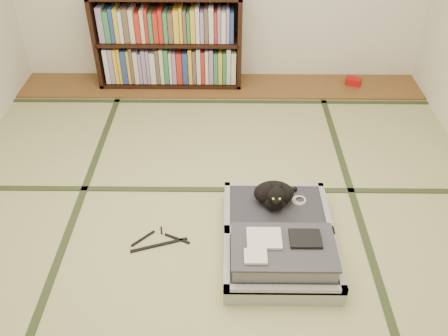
{
  "coord_description": "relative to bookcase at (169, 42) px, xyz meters",
  "views": [
    {
      "loc": [
        0.08,
        -2.29,
        2.33
      ],
      "look_at": [
        0.05,
        0.35,
        0.25
      ],
      "focal_mm": 38.0,
      "sensor_mm": 36.0,
      "label": 1
    }
  ],
  "objects": [
    {
      "name": "bookcase",
      "position": [
        0.0,
        0.0,
        0.0
      ],
      "size": [
        1.41,
        0.32,
        0.92
      ],
      "color": "black",
      "rests_on": "wood_strip"
    },
    {
      "name": "floor",
      "position": [
        0.5,
        -2.07,
        -0.45
      ],
      "size": [
        4.5,
        4.5,
        0.0
      ],
      "primitive_type": "plane",
      "color": "tan",
      "rests_on": "ground"
    },
    {
      "name": "hanger",
      "position": [
        0.13,
        -2.2,
        -0.44
      ],
      "size": [
        0.39,
        0.24,
        0.01
      ],
      "color": "black",
      "rests_on": "floor"
    },
    {
      "name": "room_shell",
      "position": [
        0.5,
        -2.07,
        1.01
      ],
      "size": [
        4.5,
        4.5,
        4.5
      ],
      "color": "white",
      "rests_on": "ground"
    },
    {
      "name": "wood_strip",
      "position": [
        0.5,
        -0.07,
        -0.44
      ],
      "size": [
        4.0,
        0.5,
        0.02
      ],
      "primitive_type": "cube",
      "color": "brown",
      "rests_on": "ground"
    },
    {
      "name": "cat",
      "position": [
        0.89,
        -1.97,
        -0.22
      ],
      "size": [
        0.31,
        0.31,
        0.25
      ],
      "color": "black",
      "rests_on": "suitcase"
    },
    {
      "name": "suitcase",
      "position": [
        0.91,
        -2.27,
        -0.35
      ],
      "size": [
        0.7,
        0.94,
        0.28
      ],
      "color": "#9D9DA1",
      "rests_on": "floor"
    },
    {
      "name": "cable_coil",
      "position": [
        1.07,
        -1.94,
        -0.31
      ],
      "size": [
        0.1,
        0.1,
        0.02
      ],
      "color": "white",
      "rests_on": "suitcase"
    },
    {
      "name": "tatami_borders",
      "position": [
        0.5,
        -1.57,
        -0.45
      ],
      "size": [
        4.0,
        4.5,
        0.01
      ],
      "color": "#2D381E",
      "rests_on": "ground"
    },
    {
      "name": "red_item",
      "position": [
        1.84,
        -0.04,
        -0.4
      ],
      "size": [
        0.17,
        0.14,
        0.07
      ],
      "primitive_type": "cube",
      "rotation": [
        0.0,
        0.0,
        -0.41
      ],
      "color": "#AB0F0D",
      "rests_on": "wood_strip"
    }
  ]
}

